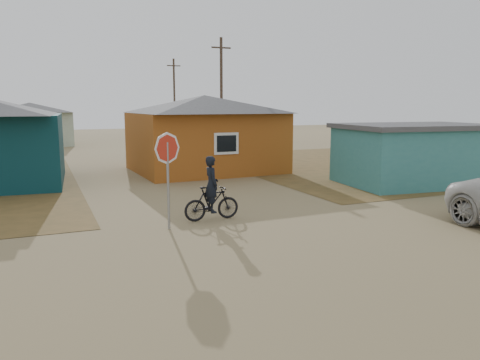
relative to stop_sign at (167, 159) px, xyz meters
The scene contains 10 objects.
ground 4.46m from the stop_sign, 56.07° to the right, with size 120.00×120.00×0.00m, color olive.
grass_ne 19.00m from the stop_sign, 30.78° to the left, with size 20.00×18.00×0.00m, color brown.
house_yellow 11.68m from the stop_sign, 66.06° to the left, with size 7.72×6.76×3.90m.
shed_turquoise 12.18m from the stop_sign, 15.13° to the left, with size 6.71×4.93×2.60m.
house_pale_west 30.90m from the stop_sign, 96.99° to the left, with size 7.04×6.15×3.60m.
house_beige_east 38.66m from the stop_sign, 71.55° to the left, with size 6.95×6.05×3.60m.
utility_pole_near 20.73m from the stop_sign, 64.92° to the left, with size 1.40×0.20×8.00m.
utility_pole_far 36.08m from the stop_sign, 74.31° to the left, with size 1.40×0.20×8.00m.
stop_sign is the anchor object (origin of this frame).
cyclist 1.98m from the stop_sign, 19.01° to the left, with size 1.71×0.62×1.93m.
Camera 1 is at (-5.40, -9.05, 3.41)m, focal length 35.00 mm.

